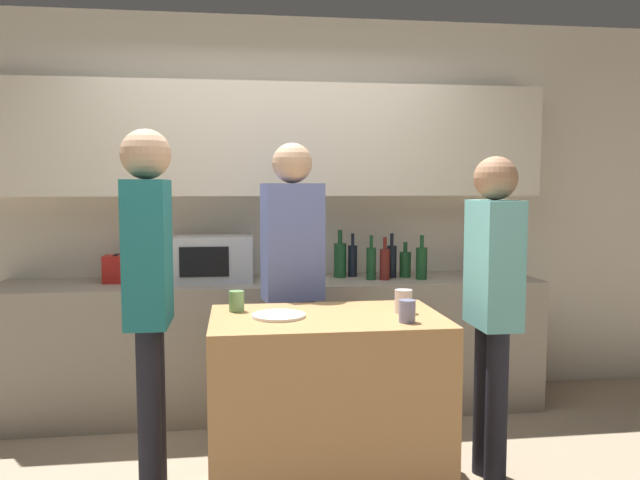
# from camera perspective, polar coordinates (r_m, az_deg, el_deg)

# --- Properties ---
(back_wall) EXTENTS (6.40, 0.40, 2.70)m
(back_wall) POSITION_cam_1_polar(r_m,az_deg,el_deg) (4.42, -4.53, 5.21)
(back_wall) COLOR beige
(back_wall) RESTS_ON ground_plane
(back_counter) EXTENTS (3.60, 0.62, 0.88)m
(back_counter) POSITION_cam_1_polar(r_m,az_deg,el_deg) (4.29, -4.23, -9.56)
(back_counter) COLOR gray
(back_counter) RESTS_ON ground_plane
(kitchen_island) EXTENTS (1.13, 0.71, 0.88)m
(kitchen_island) POSITION_cam_1_polar(r_m,az_deg,el_deg) (3.19, 0.62, -14.71)
(kitchen_island) COLOR #B27F4C
(kitchen_island) RESTS_ON ground_plane
(microwave) EXTENTS (0.52, 0.39, 0.30)m
(microwave) POSITION_cam_1_polar(r_m,az_deg,el_deg) (4.23, -9.74, -1.66)
(microwave) COLOR #B7BABC
(microwave) RESTS_ON back_counter
(toaster) EXTENTS (0.26, 0.16, 0.18)m
(toaster) POSITION_cam_1_polar(r_m,az_deg,el_deg) (4.30, -17.43, -2.51)
(toaster) COLOR #B21E19
(toaster) RESTS_ON back_counter
(potted_plant) EXTENTS (0.14, 0.14, 0.39)m
(potted_plant) POSITION_cam_1_polar(r_m,az_deg,el_deg) (4.55, 14.01, -0.67)
(potted_plant) COLOR brown
(potted_plant) RESTS_ON back_counter
(bottle_0) EXTENTS (0.09, 0.09, 0.33)m
(bottle_0) POSITION_cam_1_polar(r_m,az_deg,el_deg) (4.33, 1.85, -1.76)
(bottle_0) COLOR #194723
(bottle_0) RESTS_ON back_counter
(bottle_1) EXTENTS (0.06, 0.06, 0.30)m
(bottle_1) POSITION_cam_1_polar(r_m,az_deg,el_deg) (4.36, 3.00, -1.85)
(bottle_1) COLOR black
(bottle_1) RESTS_ON back_counter
(bottle_2) EXTENTS (0.06, 0.06, 0.30)m
(bottle_2) POSITION_cam_1_polar(r_m,az_deg,el_deg) (4.23, 4.69, -2.08)
(bottle_2) COLOR #194723
(bottle_2) RESTS_ON back_counter
(bottle_3) EXTENTS (0.07, 0.07, 0.29)m
(bottle_3) POSITION_cam_1_polar(r_m,az_deg,el_deg) (4.23, 5.94, -2.15)
(bottle_3) COLOR maroon
(bottle_3) RESTS_ON back_counter
(bottle_4) EXTENTS (0.07, 0.07, 0.31)m
(bottle_4) POSITION_cam_1_polar(r_m,az_deg,el_deg) (4.34, 6.57, -1.88)
(bottle_4) COLOR black
(bottle_4) RESTS_ON back_counter
(bottle_5) EXTENTS (0.08, 0.08, 0.24)m
(bottle_5) POSITION_cam_1_polar(r_m,az_deg,el_deg) (4.37, 7.80, -2.17)
(bottle_5) COLOR #194723
(bottle_5) RESTS_ON back_counter
(bottle_6) EXTENTS (0.08, 0.08, 0.30)m
(bottle_6) POSITION_cam_1_polar(r_m,az_deg,el_deg) (4.29, 9.27, -2.03)
(bottle_6) COLOR #194723
(bottle_6) RESTS_ON back_counter
(plate_on_island) EXTENTS (0.26, 0.26, 0.01)m
(plate_on_island) POSITION_cam_1_polar(r_m,az_deg,el_deg) (3.04, -3.80, -6.91)
(plate_on_island) COLOR white
(plate_on_island) RESTS_ON kitchen_island
(cup_0) EXTENTS (0.08, 0.08, 0.10)m
(cup_0) POSITION_cam_1_polar(r_m,az_deg,el_deg) (3.19, -7.64, -5.57)
(cup_0) COLOR #6B9B5B
(cup_0) RESTS_ON kitchen_island
(cup_1) EXTENTS (0.09, 0.09, 0.12)m
(cup_1) POSITION_cam_1_polar(r_m,az_deg,el_deg) (3.15, 7.64, -5.58)
(cup_1) COLOR silver
(cup_1) RESTS_ON kitchen_island
(cup_2) EXTENTS (0.08, 0.08, 0.10)m
(cup_2) POSITION_cam_1_polar(r_m,az_deg,el_deg) (2.94, 7.97, -6.46)
(cup_2) COLOR gray
(cup_2) RESTS_ON kitchen_island
(person_left) EXTENTS (0.22, 0.34, 1.67)m
(person_left) POSITION_cam_1_polar(r_m,az_deg,el_deg) (3.27, 15.53, -4.46)
(person_left) COLOR black
(person_left) RESTS_ON ground_plane
(person_center) EXTENTS (0.37, 0.25, 1.76)m
(person_center) POSITION_cam_1_polar(r_m,az_deg,el_deg) (3.63, -2.52, -2.26)
(person_center) COLOR black
(person_center) RESTS_ON ground_plane
(person_right) EXTENTS (0.23, 0.34, 1.78)m
(person_right) POSITION_cam_1_polar(r_m,az_deg,el_deg) (3.05, -15.39, -3.60)
(person_right) COLOR black
(person_right) RESTS_ON ground_plane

